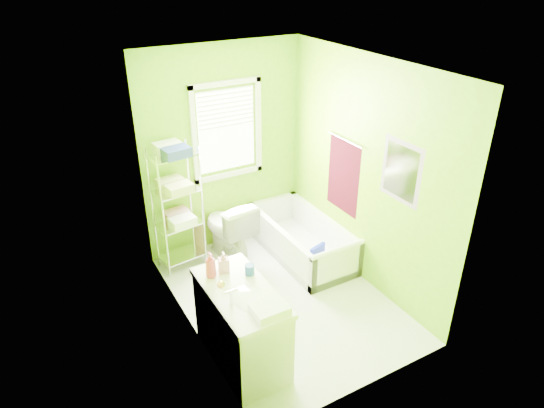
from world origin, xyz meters
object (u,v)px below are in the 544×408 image
toilet (228,228)px  bathtub (303,244)px  vanity (242,323)px  wire_shelf_unit (178,195)px

toilet → bathtub: bearing=145.9°
vanity → wire_shelf_unit: 1.86m
toilet → wire_shelf_unit: 0.81m
bathtub → vanity: size_ratio=1.47×
bathtub → wire_shelf_unit: (-1.40, 0.56, 0.81)m
vanity → wire_shelf_unit: bearing=87.9°
vanity → bathtub: bearing=39.8°
bathtub → wire_shelf_unit: size_ratio=0.99×
wire_shelf_unit → vanity: bearing=-92.1°
bathtub → toilet: bearing=151.8°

